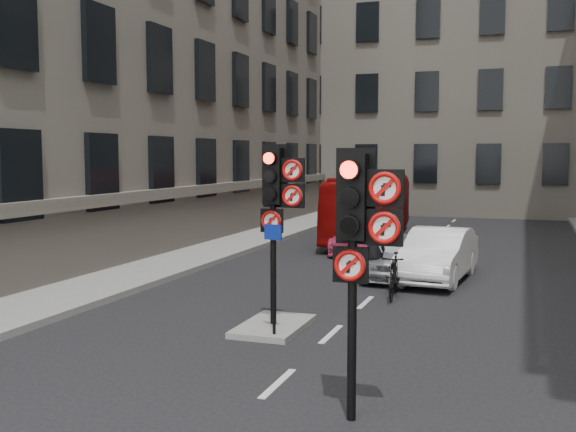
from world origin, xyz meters
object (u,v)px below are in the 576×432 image
Objects in this scene: bus_red at (370,206)px; motorcyclist at (373,250)px; car_white at (438,255)px; motorcycle at (394,276)px; signal_far at (277,195)px; signal_near at (359,226)px; info_sign at (274,264)px; car_silver at (396,255)px; car_pink at (359,236)px.

bus_red is 5.24× the size of motorcyclist.
car_white is 2.78m from motorcycle.
motorcycle is at bearing -99.80° from car_white.
car_white reaches higher than motorcycle.
signal_far is at bearing -104.86° from car_white.
signal_near is 10.64m from car_white.
car_white is at bearing -157.35° from motorcyclist.
signal_near is 1.72× the size of info_sign.
car_silver is (1.19, 6.51, -2.07)m from signal_far.
motorcyclist is at bearing 95.39° from info_sign.
info_sign is (0.21, -0.77, -1.24)m from signal_far.
signal_near reaches higher than bus_red.
signal_near reaches higher than motorcyclist.
signal_near is 4.17m from info_sign.
motorcyclist is (-1.56, -1.26, 0.22)m from car_white.
motorcycle is (0.46, -2.72, -0.09)m from car_silver.
car_silver is 4.99m from car_pink.
car_white reaches higher than car_silver.
signal_far is 7.17m from car_white.
signal_near is 1.90× the size of motorcyclist.
signal_near is 1.00× the size of signal_far.
motorcycle is (2.60, -7.22, -0.04)m from car_pink.
bus_red is at bearing -93.32° from motorcyclist.
bus_red reaches higher than motorcycle.
signal_far is 0.96× the size of car_silver.
signal_near is 0.36× the size of bus_red.
signal_near reaches higher than info_sign.
car_pink is 7.67m from motorcycle.
car_silver is 1.18m from car_white.
car_silver is 0.85× the size of car_white.
info_sign is (-2.39, 3.23, -1.12)m from signal_near.
car_silver is at bearing -122.79° from motorcyclist.
signal_far is at bearing -117.64° from motorcycle.
car_white is at bearing -57.83° from car_pink.
car_pink is at bearing 94.96° from signal_far.
bus_red reaches higher than car_pink.
motorcyclist is (-0.84, 1.43, 0.40)m from motorcycle.
car_white is 7.60m from info_sign.
bus_red is (-3.75, 8.36, 0.65)m from car_white.
signal_far is 0.89× the size of car_pink.
motorcyclist is (1.76, -5.79, 0.36)m from car_pink.
bus_red is at bearing 101.19° from motorcycle.
car_silver reaches higher than car_pink.
motorcycle is (1.65, 3.79, -2.16)m from signal_far.
car_white is at bearing 84.48° from info_sign.
car_white is (2.37, 6.48, -1.98)m from signal_far.
signal_far is 14.96m from bus_red.
signal_near is 8.11m from motorcycle.
bus_red is at bearing 101.95° from signal_near.
car_silver is at bearing -176.46° from car_white.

